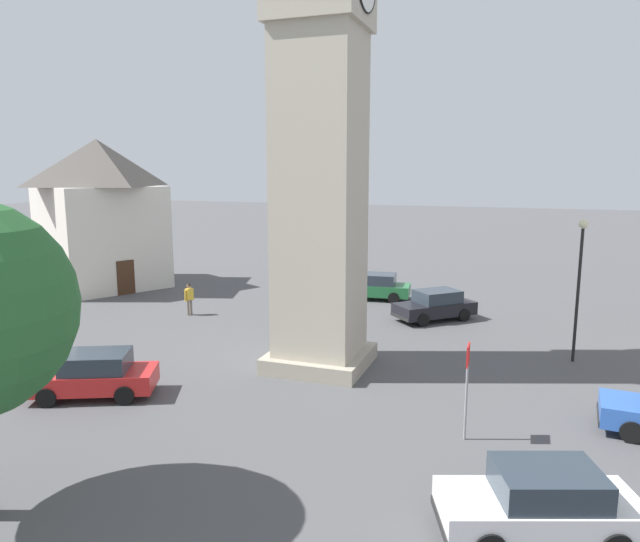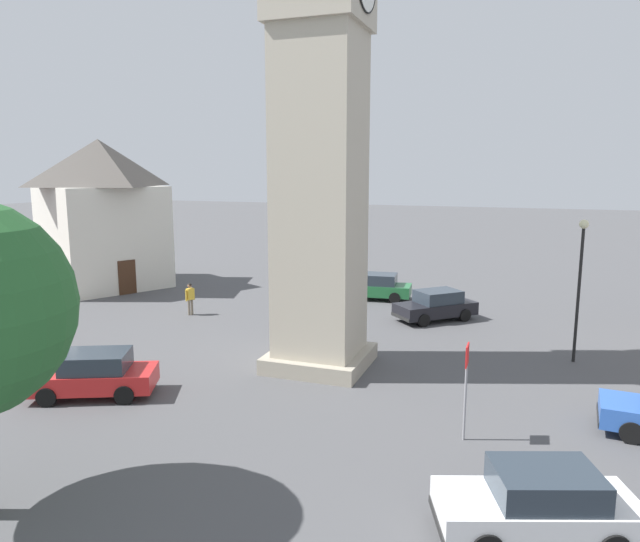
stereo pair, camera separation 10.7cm
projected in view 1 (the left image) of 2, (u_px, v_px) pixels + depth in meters
The scene contains 10 objects.
ground_plane at pixel (320, 366), 22.67m from camera, with size 200.00×200.00×0.00m, color #4C4C4F.
clock_tower at pixel (320, 7), 20.38m from camera, with size 4.45×4.45×22.51m.
car_blue_kerb at pixel (541, 503), 12.02m from camera, with size 2.97×4.46×1.53m.
car_silver_kerb at pixel (435, 305), 29.40m from camera, with size 4.07×4.15×1.53m.
car_white_side at pixel (94, 375), 19.50m from camera, with size 3.23×4.46×1.53m.
car_black_far at pixel (375, 287), 34.06m from camera, with size 2.14×4.28×1.53m.
pedestrian at pixel (189, 296), 30.36m from camera, with size 0.52×0.34×1.69m.
building_shop_left at pixel (101, 213), 37.08m from camera, with size 9.25×9.24×9.42m.
lamp_post at pixel (580, 269), 22.55m from camera, with size 0.36×0.36×5.68m.
road_sign at pixel (467, 376), 16.18m from camera, with size 0.60×0.07×2.80m.
Camera 1 is at (20.42, 7.28, 7.59)m, focal length 32.59 mm.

